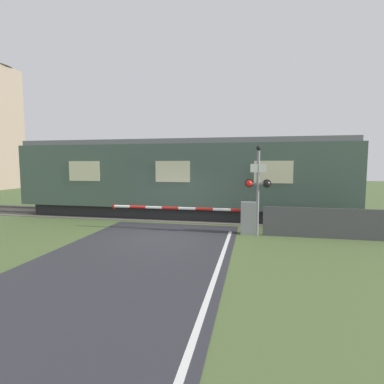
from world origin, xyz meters
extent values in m
plane|color=#4C6033|center=(0.00, 0.00, 0.00)|extent=(80.00, 80.00, 0.00)
cube|color=#666056|center=(0.00, 3.93, 0.01)|extent=(36.00, 3.20, 0.03)
cube|color=#595451|center=(0.00, 3.21, 0.08)|extent=(36.00, 0.08, 0.10)
cube|color=#595451|center=(0.00, 4.65, 0.08)|extent=(36.00, 0.08, 0.10)
cube|color=black|center=(-0.34, 3.93, 0.30)|extent=(14.86, 2.31, 0.60)
cube|color=#42564C|center=(-0.34, 3.93, 2.09)|extent=(16.16, 2.72, 2.99)
cube|color=slate|center=(-0.34, 3.93, 3.71)|extent=(15.83, 2.50, 0.24)
cube|color=beige|center=(4.11, 2.56, 2.32)|extent=(1.62, 0.02, 0.96)
cube|color=beige|center=(-0.34, 2.56, 2.32)|extent=(1.62, 0.02, 0.96)
cube|color=beige|center=(-4.78, 2.56, 2.32)|extent=(1.62, 0.02, 0.96)
cube|color=gray|center=(3.14, 0.81, 0.61)|extent=(0.60, 0.44, 1.23)
cylinder|color=gray|center=(3.14, 0.81, 0.91)|extent=(0.16, 0.16, 0.18)
cylinder|color=red|center=(2.80, 0.81, 0.91)|extent=(0.69, 0.11, 0.11)
cylinder|color=white|center=(2.11, 0.81, 0.91)|extent=(0.69, 0.11, 0.11)
cylinder|color=red|center=(1.42, 0.81, 0.91)|extent=(0.69, 0.11, 0.11)
cylinder|color=white|center=(0.73, 0.81, 0.91)|extent=(0.69, 0.11, 0.11)
cylinder|color=red|center=(0.04, 0.81, 0.91)|extent=(0.69, 0.11, 0.11)
cylinder|color=white|center=(-0.64, 0.81, 0.91)|extent=(0.69, 0.11, 0.11)
cylinder|color=red|center=(-1.33, 0.81, 0.91)|extent=(0.69, 0.11, 0.11)
cylinder|color=white|center=(-2.02, 0.81, 0.91)|extent=(0.69, 0.11, 0.11)
cylinder|color=red|center=(-2.36, 0.81, 0.91)|extent=(0.20, 0.02, 0.20)
cylinder|color=gray|center=(3.45, 0.64, 1.57)|extent=(0.11, 0.11, 3.15)
cube|color=gray|center=(3.45, 0.64, 1.95)|extent=(0.76, 0.07, 0.07)
sphere|color=red|center=(3.13, 0.59, 1.95)|extent=(0.24, 0.24, 0.24)
sphere|color=black|center=(3.77, 0.59, 1.95)|extent=(0.24, 0.24, 0.24)
cylinder|color=black|center=(3.13, 0.70, 1.95)|extent=(0.30, 0.06, 0.30)
cylinder|color=black|center=(3.77, 0.70, 1.95)|extent=(0.30, 0.06, 0.30)
cube|color=white|center=(3.45, 0.60, 2.52)|extent=(0.57, 0.02, 0.31)
sphere|color=black|center=(3.45, 0.64, 3.25)|extent=(0.18, 0.18, 0.18)
cube|color=#4C4C51|center=(5.84, 0.68, 0.55)|extent=(4.37, 0.06, 1.10)
camera|label=1|loc=(3.29, -10.62, 2.68)|focal=28.00mm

